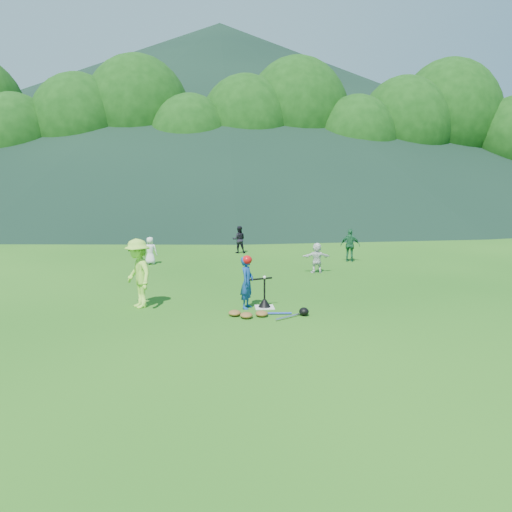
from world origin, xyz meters
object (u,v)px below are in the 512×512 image
at_px(batter_child, 247,282).
at_px(fielder_c, 350,245).
at_px(fielder_a, 150,251).
at_px(equipment_pile, 262,314).
at_px(home_plate, 264,307).
at_px(adult_coach, 138,273).
at_px(batting_tee, 264,302).
at_px(fielder_b, 239,240).
at_px(fielder_d, 317,258).

bearing_deg(batter_child, fielder_c, -10.07).
relative_size(fielder_a, equipment_pile, 0.57).
distance_m(home_plate, batter_child, 0.74).
bearing_deg(adult_coach, batting_tee, 54.63).
relative_size(home_plate, fielder_b, 0.38).
bearing_deg(batting_tee, equipment_pile, -99.74).
distance_m(home_plate, batting_tee, 0.12).
relative_size(fielder_d, equipment_pile, 0.57).
distance_m(fielder_c, equipment_pile, 8.94).
bearing_deg(fielder_c, equipment_pile, 84.47).
bearing_deg(fielder_c, fielder_d, 75.32).
height_order(fielder_b, fielder_c, fielder_c).
bearing_deg(batter_child, fielder_b, 20.26).
height_order(home_plate, batter_child, batter_child).
xyz_separation_m(fielder_a, fielder_b, (3.44, 2.89, 0.08)).
distance_m(adult_coach, equipment_pile, 3.15).
distance_m(fielder_a, fielder_b, 4.49).
xyz_separation_m(fielder_b, equipment_pile, (0.00, -10.74, -0.52)).
xyz_separation_m(home_plate, equipment_pile, (-0.14, -0.81, 0.06)).
bearing_deg(batting_tee, fielder_a, 116.94).
xyz_separation_m(home_plate, batter_child, (-0.42, -0.02, 0.61)).
distance_m(fielder_d, equipment_pile, 6.01).
bearing_deg(batter_child, fielder_a, 45.99).
bearing_deg(batter_child, batting_tee, -66.08).
bearing_deg(home_plate, fielder_c, 60.51).
xyz_separation_m(fielder_c, batting_tee, (-4.01, -7.09, -0.50)).
bearing_deg(fielder_b, fielder_a, 42.00).
distance_m(home_plate, fielder_a, 7.91).
bearing_deg(equipment_pile, fielder_b, 90.00).
distance_m(fielder_a, equipment_pile, 8.58).
bearing_deg(batting_tee, batter_child, -177.94).
height_order(batter_child, equipment_pile, batter_child).
bearing_deg(fielder_a, fielder_d, 168.08).
bearing_deg(batting_tee, adult_coach, 174.71).
distance_m(fielder_b, fielder_c, 5.03).
distance_m(batter_child, fielder_a, 7.73).
distance_m(fielder_a, fielder_d, 6.25).
bearing_deg(fielder_a, home_plate, 126.98).
bearing_deg(fielder_c, batting_tee, 82.69).
xyz_separation_m(fielder_a, fielder_c, (7.59, 0.05, 0.12)).
bearing_deg(home_plate, batter_child, -177.94).
distance_m(adult_coach, fielder_b, 10.07).
bearing_deg(fielder_d, fielder_c, -128.86).
relative_size(batter_child, fielder_d, 1.22).
relative_size(adult_coach, fielder_a, 1.61).
relative_size(batter_child, batting_tee, 1.83).
distance_m(fielder_b, batting_tee, 9.94).
height_order(home_plate, adult_coach, adult_coach).
bearing_deg(batting_tee, home_plate, 0.00).
bearing_deg(fielder_a, fielder_c, -169.60).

